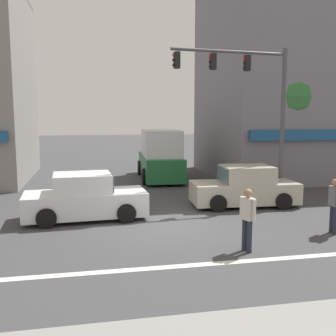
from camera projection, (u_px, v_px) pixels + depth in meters
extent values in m
plane|color=#3D3D3F|center=(160.00, 226.00, 12.71)|extent=(120.00, 120.00, 0.00)
cube|color=silver|center=(186.00, 266.00, 9.31)|extent=(9.00, 0.24, 0.01)
cube|color=slate|center=(322.00, 84.00, 23.47)|extent=(13.51, 8.57, 10.82)
cylinder|color=#4C3823|center=(277.00, 155.00, 20.94)|extent=(0.32, 0.32, 2.89)
sphere|color=#337038|center=(279.00, 98.00, 20.54)|extent=(4.13, 4.13, 4.13)
cylinder|color=brown|center=(267.00, 113.00, 22.49)|extent=(0.22, 0.22, 7.39)
cube|color=#473828|center=(269.00, 53.00, 22.05)|extent=(1.40, 0.12, 0.10)
cylinder|color=#47474C|center=(282.00, 126.00, 16.06)|extent=(0.18, 0.18, 6.20)
cylinder|color=#47474C|center=(231.00, 52.00, 14.98)|extent=(4.79, 0.60, 0.12)
cube|color=black|center=(247.00, 63.00, 15.25)|extent=(0.22, 0.26, 0.60)
sphere|color=red|center=(244.00, 58.00, 15.19)|extent=(0.12, 0.12, 0.12)
sphere|color=black|center=(244.00, 63.00, 15.21)|extent=(0.12, 0.12, 0.12)
sphere|color=black|center=(244.00, 68.00, 15.24)|extent=(0.12, 0.12, 0.12)
cube|color=black|center=(213.00, 62.00, 14.83)|extent=(0.22, 0.26, 0.60)
sphere|color=red|center=(210.00, 57.00, 14.77)|extent=(0.12, 0.12, 0.12)
sphere|color=black|center=(210.00, 62.00, 14.79)|extent=(0.12, 0.12, 0.12)
sphere|color=black|center=(210.00, 66.00, 14.82)|extent=(0.12, 0.12, 0.12)
cube|color=black|center=(177.00, 60.00, 14.41)|extent=(0.22, 0.26, 0.60)
sphere|color=red|center=(174.00, 55.00, 14.35)|extent=(0.12, 0.12, 0.12)
sphere|color=black|center=(174.00, 60.00, 14.37)|extent=(0.12, 0.12, 0.12)
sphere|color=black|center=(174.00, 65.00, 14.40)|extent=(0.12, 0.12, 0.12)
cube|color=silver|center=(86.00, 203.00, 13.47)|extent=(4.19, 1.93, 0.80)
cube|color=silver|center=(82.00, 183.00, 13.35)|extent=(1.99, 1.67, 0.64)
cube|color=#475666|center=(111.00, 182.00, 13.59)|extent=(0.14, 1.44, 0.54)
cylinder|color=black|center=(120.00, 202.00, 14.63)|extent=(0.65, 0.22, 0.64)
cylinder|color=black|center=(126.00, 213.00, 13.00)|extent=(0.65, 0.22, 0.64)
cylinder|color=black|center=(48.00, 206.00, 14.00)|extent=(0.65, 0.22, 0.64)
cylinder|color=black|center=(46.00, 218.00, 12.37)|extent=(0.65, 0.22, 0.64)
cube|color=#B7B29E|center=(244.00, 192.00, 15.45)|extent=(4.19, 1.93, 0.80)
cube|color=#B7B29E|center=(247.00, 174.00, 15.37)|extent=(1.99, 1.67, 0.64)
cube|color=#475666|center=(223.00, 175.00, 15.24)|extent=(0.14, 1.44, 0.54)
cylinder|color=black|center=(218.00, 203.00, 14.47)|extent=(0.65, 0.22, 0.64)
cylinder|color=black|center=(207.00, 194.00, 16.14)|extent=(0.65, 0.22, 0.64)
cylinder|color=black|center=(284.00, 201.00, 14.83)|extent=(0.65, 0.22, 0.64)
cylinder|color=black|center=(266.00, 193.00, 16.49)|extent=(0.65, 0.22, 0.64)
cube|color=#1E6033|center=(160.00, 165.00, 22.00)|extent=(2.32, 5.71, 1.20)
cube|color=silver|center=(161.00, 143.00, 21.28)|extent=(2.09, 3.50, 1.40)
cube|color=#475666|center=(157.00, 141.00, 22.97)|extent=(1.75, 0.16, 1.19)
cylinder|color=black|center=(140.00, 168.00, 23.61)|extent=(0.29, 0.85, 0.84)
cylinder|color=black|center=(173.00, 167.00, 23.88)|extent=(0.29, 0.85, 0.84)
cylinder|color=black|center=(145.00, 176.00, 20.20)|extent=(0.29, 0.85, 0.84)
cylinder|color=black|center=(183.00, 176.00, 20.47)|extent=(0.29, 0.85, 0.84)
cylinder|color=#232838|center=(249.00, 236.00, 10.16)|extent=(0.14, 0.14, 0.86)
cylinder|color=#232838|center=(245.00, 235.00, 10.31)|extent=(0.14, 0.14, 0.86)
cube|color=beige|center=(248.00, 209.00, 10.14)|extent=(0.33, 0.41, 0.58)
sphere|color=#9E7051|center=(248.00, 193.00, 10.08)|extent=(0.22, 0.22, 0.22)
cylinder|color=beige|center=(254.00, 211.00, 9.94)|extent=(0.09, 0.09, 0.56)
cylinder|color=beige|center=(241.00, 207.00, 10.34)|extent=(0.09, 0.09, 0.56)
cylinder|color=#232838|center=(335.00, 220.00, 11.71)|extent=(0.14, 0.14, 0.86)
cylinder|color=#232838|center=(332.00, 219.00, 11.88)|extent=(0.14, 0.14, 0.86)
cube|color=slate|center=(335.00, 196.00, 11.70)|extent=(0.25, 0.38, 0.58)
sphere|color=#9E7051|center=(336.00, 183.00, 11.64)|extent=(0.22, 0.22, 0.22)
cylinder|color=slate|center=(331.00, 195.00, 11.93)|extent=(0.09, 0.09, 0.56)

